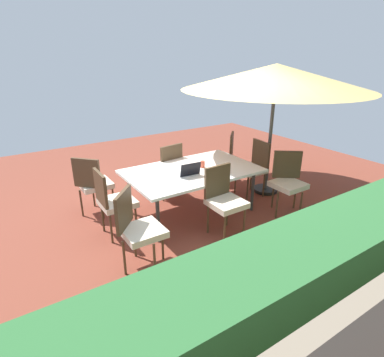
{
  "coord_description": "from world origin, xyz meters",
  "views": [
    {
      "loc": [
        2.51,
        3.86,
        2.44
      ],
      "look_at": [
        0.0,
        0.0,
        0.59
      ],
      "focal_mm": 29.75,
      "sensor_mm": 36.0,
      "label": 1
    }
  ],
  "objects_px": {
    "chair_south": "(167,167)",
    "laptop": "(188,172)",
    "chair_southeast": "(93,182)",
    "chair_north": "(224,198)",
    "chair_northwest": "(288,180)",
    "chair_southwest": "(224,155)",
    "chair_east": "(113,199)",
    "cup": "(203,164)",
    "chair_west": "(253,166)",
    "dining_table": "(192,172)",
    "patio_umbrella": "(276,77)",
    "chair_northeast": "(137,226)"
  },
  "relations": [
    {
      "from": "chair_southwest",
      "to": "chair_north",
      "type": "bearing_deg",
      "value": 5.9
    },
    {
      "from": "laptop",
      "to": "cup",
      "type": "xyz_separation_m",
      "value": [
        -0.37,
        -0.16,
        0.01
      ]
    },
    {
      "from": "patio_umbrella",
      "to": "dining_table",
      "type": "bearing_deg",
      "value": -1.78
    },
    {
      "from": "cup",
      "to": "dining_table",
      "type": "bearing_deg",
      "value": -2.24
    },
    {
      "from": "chair_southwest",
      "to": "chair_northwest",
      "type": "distance_m",
      "value": 1.58
    },
    {
      "from": "chair_east",
      "to": "cup",
      "type": "relative_size",
      "value": 9.08
    },
    {
      "from": "patio_umbrella",
      "to": "chair_south",
      "type": "distance_m",
      "value": 2.35
    },
    {
      "from": "chair_northeast",
      "to": "chair_southwest",
      "type": "xyz_separation_m",
      "value": [
        -2.54,
        -1.61,
        0.0
      ]
    },
    {
      "from": "chair_south",
      "to": "chair_east",
      "type": "bearing_deg",
      "value": 23.21
    },
    {
      "from": "chair_southeast",
      "to": "chair_east",
      "type": "relative_size",
      "value": 1.0
    },
    {
      "from": "dining_table",
      "to": "chair_southeast",
      "type": "xyz_separation_m",
      "value": [
        1.32,
        -0.78,
        -0.14
      ]
    },
    {
      "from": "chair_south",
      "to": "laptop",
      "type": "xyz_separation_m",
      "value": [
        0.14,
        0.93,
        0.23
      ]
    },
    {
      "from": "laptop",
      "to": "cup",
      "type": "distance_m",
      "value": 0.4
    },
    {
      "from": "chair_southwest",
      "to": "chair_east",
      "type": "height_order",
      "value": "same"
    },
    {
      "from": "dining_table",
      "to": "cup",
      "type": "distance_m",
      "value": 0.22
    },
    {
      "from": "chair_north",
      "to": "chair_southeast",
      "type": "bearing_deg",
      "value": 128.51
    },
    {
      "from": "chair_southwest",
      "to": "chair_south",
      "type": "height_order",
      "value": "same"
    },
    {
      "from": "chair_west",
      "to": "chair_northwest",
      "type": "distance_m",
      "value": 0.79
    },
    {
      "from": "chair_southwest",
      "to": "chair_northwest",
      "type": "relative_size",
      "value": 1.0
    },
    {
      "from": "chair_south",
      "to": "chair_southeast",
      "type": "bearing_deg",
      "value": -8.29
    },
    {
      "from": "chair_south",
      "to": "cup",
      "type": "distance_m",
      "value": 0.83
    },
    {
      "from": "chair_northeast",
      "to": "laptop",
      "type": "xyz_separation_m",
      "value": [
        -1.12,
        -0.66,
        0.23
      ]
    },
    {
      "from": "chair_northwest",
      "to": "laptop",
      "type": "relative_size",
      "value": 2.88
    },
    {
      "from": "dining_table",
      "to": "chair_east",
      "type": "height_order",
      "value": "chair_east"
    },
    {
      "from": "chair_northeast",
      "to": "chair_north",
      "type": "distance_m",
      "value": 1.32
    },
    {
      "from": "chair_northeast",
      "to": "cup",
      "type": "relative_size",
      "value": 9.08
    },
    {
      "from": "patio_umbrella",
      "to": "laptop",
      "type": "distance_m",
      "value": 2.18
    },
    {
      "from": "patio_umbrella",
      "to": "chair_east",
      "type": "distance_m",
      "value": 3.25
    },
    {
      "from": "chair_southeast",
      "to": "chair_northwest",
      "type": "bearing_deg",
      "value": -164.15
    },
    {
      "from": "chair_west",
      "to": "chair_northwest",
      "type": "relative_size",
      "value": 1.0
    },
    {
      "from": "chair_southwest",
      "to": "chair_north",
      "type": "height_order",
      "value": "same"
    },
    {
      "from": "chair_west",
      "to": "chair_south",
      "type": "xyz_separation_m",
      "value": [
        1.32,
        -0.77,
        0.0
      ]
    },
    {
      "from": "chair_northeast",
      "to": "chair_east",
      "type": "bearing_deg",
      "value": 41.73
    },
    {
      "from": "chair_south",
      "to": "chair_west",
      "type": "bearing_deg",
      "value": 142.44
    },
    {
      "from": "chair_north",
      "to": "cup",
      "type": "distance_m",
      "value": 0.81
    },
    {
      "from": "dining_table",
      "to": "chair_north",
      "type": "xyz_separation_m",
      "value": [
        -0.03,
        0.77,
        -0.14
      ]
    },
    {
      "from": "patio_umbrella",
      "to": "cup",
      "type": "relative_size",
      "value": 28.98
    },
    {
      "from": "chair_southwest",
      "to": "laptop",
      "type": "distance_m",
      "value": 1.72
    },
    {
      "from": "patio_umbrella",
      "to": "chair_west",
      "type": "height_order",
      "value": "patio_umbrella"
    },
    {
      "from": "chair_west",
      "to": "cup",
      "type": "relative_size",
      "value": 9.08
    },
    {
      "from": "chair_southwest",
      "to": "chair_southeast",
      "type": "height_order",
      "value": "same"
    },
    {
      "from": "chair_east",
      "to": "chair_south",
      "type": "bearing_deg",
      "value": -58.73
    },
    {
      "from": "dining_table",
      "to": "chair_southeast",
      "type": "bearing_deg",
      "value": -30.48
    },
    {
      "from": "chair_northwest",
      "to": "laptop",
      "type": "height_order",
      "value": "chair_northwest"
    },
    {
      "from": "chair_southwest",
      "to": "laptop",
      "type": "height_order",
      "value": "chair_southwest"
    },
    {
      "from": "chair_south",
      "to": "chair_east",
      "type": "height_order",
      "value": "same"
    },
    {
      "from": "patio_umbrella",
      "to": "chair_northeast",
      "type": "xyz_separation_m",
      "value": [
        2.9,
        0.78,
        -1.49
      ]
    },
    {
      "from": "chair_northeast",
      "to": "cup",
      "type": "bearing_deg",
      "value": -18.48
    },
    {
      "from": "chair_west",
      "to": "chair_east",
      "type": "distance_m",
      "value": 2.57
    },
    {
      "from": "chair_southeast",
      "to": "chair_north",
      "type": "bearing_deg",
      "value": 178.16
    }
  ]
}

